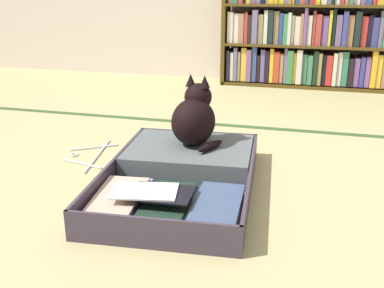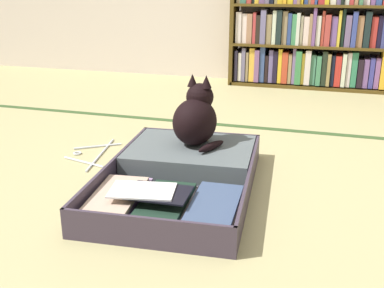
% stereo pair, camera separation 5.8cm
% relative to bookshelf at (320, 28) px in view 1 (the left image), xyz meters
% --- Properties ---
extents(ground_plane, '(10.00, 10.00, 0.00)m').
position_rel_bookshelf_xyz_m(ground_plane, '(-0.41, -2.26, -0.46)').
color(ground_plane, tan).
extents(tatami_border, '(4.80, 0.05, 0.00)m').
position_rel_bookshelf_xyz_m(tatami_border, '(-0.41, -1.19, -0.45)').
color(tatami_border, '#334E26').
rests_on(tatami_border, ground_plane).
extents(bookshelf, '(1.50, 0.24, 0.94)m').
position_rel_bookshelf_xyz_m(bookshelf, '(0.00, 0.00, 0.00)').
color(bookshelf, '#513D16').
rests_on(bookshelf, ground_plane).
extents(open_suitcase, '(0.63, 0.93, 0.11)m').
position_rel_bookshelf_xyz_m(open_suitcase, '(-0.51, -2.04, -0.41)').
color(open_suitcase, '#3A3040').
rests_on(open_suitcase, ground_plane).
extents(black_cat, '(0.25, 0.26, 0.30)m').
position_rel_bookshelf_xyz_m(black_cat, '(-0.51, -1.84, -0.23)').
color(black_cat, black).
rests_on(black_cat, open_suitcase).
extents(clothes_hanger, '(0.25, 0.43, 0.01)m').
position_rel_bookshelf_xyz_m(clothes_hanger, '(-1.03, -1.84, -0.45)').
color(clothes_hanger, silver).
rests_on(clothes_hanger, ground_plane).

